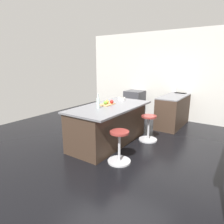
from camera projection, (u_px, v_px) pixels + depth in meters
name	position (u px, v px, depth m)	size (l,w,h in m)	color
ground_plane	(116.00, 141.00, 4.80)	(7.10, 7.10, 0.00)	black
interior_partition_left	(161.00, 75.00, 6.64)	(0.12, 5.40, 2.82)	beige
sink_cabinet	(177.00, 108.00, 6.20)	(2.32, 0.60, 1.18)	#38281E
oven_range	(135.00, 103.00, 7.02)	(0.60, 0.61, 0.87)	#38383D
kitchen_island	(109.00, 124.00, 4.59)	(2.08, 1.07, 0.89)	#38281E
stool_by_window	(148.00, 129.00, 4.77)	(0.44, 0.44, 0.62)	#B7B7BC
stool_middle	(119.00, 148.00, 3.72)	(0.44, 0.44, 0.62)	#B7B7BC
cutting_board	(107.00, 104.00, 4.58)	(0.36, 0.24, 0.02)	tan
apple_yellow	(107.00, 102.00, 4.62)	(0.08, 0.08, 0.08)	gold
apple_green	(105.00, 103.00, 4.51)	(0.09, 0.09, 0.09)	#609E2D
apple_red	(112.00, 102.00, 4.62)	(0.09, 0.09, 0.09)	red
water_bottle	(98.00, 103.00, 4.20)	(0.06, 0.06, 0.31)	silver
fruit_bowl	(122.00, 99.00, 5.12)	(0.19, 0.19, 0.07)	silver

